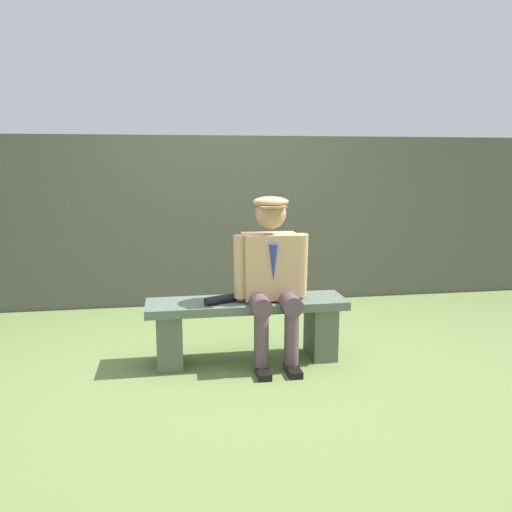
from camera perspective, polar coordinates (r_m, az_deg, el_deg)
The scene contains 5 objects.
ground_plane at distance 4.27m, azimuth -0.99°, elevation -11.27°, with size 30.00×30.00×0.00m, color olive.
bench at distance 4.17m, azimuth -1.01°, elevation -7.18°, with size 1.57×0.41×0.50m.
seated_man at distance 4.03m, azimuth 1.69°, elevation -1.57°, with size 0.59×0.58×1.31m.
rolled_magazine at distance 4.02m, azimuth -3.87°, elevation -4.74°, with size 0.06×0.06×0.26m, color black.
stadium_wall at distance 5.86m, azimuth -3.76°, elevation 3.92°, with size 12.00×0.24×1.84m, color #525348.
Camera 1 is at (0.59, 3.93, 1.57)m, focal length 36.66 mm.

